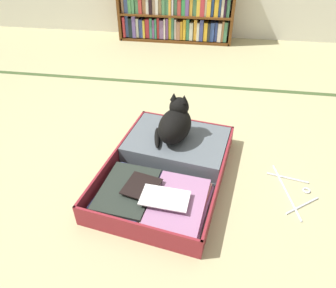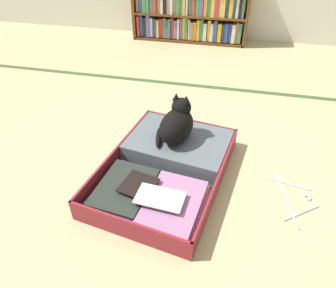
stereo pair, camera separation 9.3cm
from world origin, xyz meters
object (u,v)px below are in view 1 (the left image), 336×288
object	(u,v)px
bookshelf	(175,2)
open_suitcase	(169,164)
black_cat	(176,124)
clothes_hanger	(293,191)

from	to	relation	value
bookshelf	open_suitcase	distance (m)	2.22
black_cat	clothes_hanger	xyz separation A→B (m)	(0.66, -0.22, -0.22)
black_cat	clothes_hanger	size ratio (longest dim) A/B	0.75
bookshelf	open_suitcase	size ratio (longest dim) A/B	1.29
bookshelf	clothes_hanger	bearing A→B (deg)	-67.42
bookshelf	black_cat	size ratio (longest dim) A/B	4.15
bookshelf	black_cat	distance (m)	2.05
black_cat	clothes_hanger	distance (m)	0.72
bookshelf	clothes_hanger	world-z (taller)	bookshelf
bookshelf	clothes_hanger	xyz separation A→B (m)	(0.93, -2.24, -0.39)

